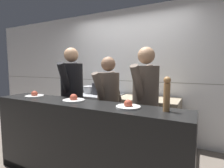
# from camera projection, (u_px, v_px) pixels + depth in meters

# --- Properties ---
(wall_back_tiled) EXTENTS (8.00, 0.06, 2.60)m
(wall_back_tiled) POSITION_uv_depth(u_px,v_px,m) (128.00, 74.00, 3.61)
(wall_back_tiled) COLOR white
(wall_back_tiled) RESTS_ON ground_plane
(oven_range) EXTENTS (0.86, 0.71, 0.89)m
(oven_range) POSITION_uv_depth(u_px,v_px,m) (99.00, 116.00, 3.56)
(oven_range) COLOR #38383D
(oven_range) RESTS_ON ground_plane
(prep_counter) EXTENTS (1.04, 0.65, 0.90)m
(prep_counter) POSITION_uv_depth(u_px,v_px,m) (148.00, 123.00, 3.09)
(prep_counter) COLOR gray
(prep_counter) RESTS_ON ground_plane
(pass_counter) EXTENTS (2.53, 0.45, 1.01)m
(pass_counter) POSITION_uv_depth(u_px,v_px,m) (81.00, 144.00, 2.13)
(pass_counter) COLOR black
(pass_counter) RESTS_ON ground_plane
(stock_pot) EXTENTS (0.27, 0.27, 0.15)m
(stock_pot) POSITION_uv_depth(u_px,v_px,m) (89.00, 89.00, 3.65)
(stock_pot) COLOR #B7BABF
(stock_pot) RESTS_ON oven_range
(sauce_pot) EXTENTS (0.24, 0.24, 0.23)m
(sauce_pot) POSITION_uv_depth(u_px,v_px,m) (98.00, 88.00, 3.49)
(sauce_pot) COLOR #2D2D33
(sauce_pot) RESTS_ON oven_range
(braising_pot) EXTENTS (0.24, 0.24, 0.19)m
(braising_pot) POSITION_uv_depth(u_px,v_px,m) (110.00, 90.00, 3.36)
(braising_pot) COLOR #B7BABF
(braising_pot) RESTS_ON oven_range
(chefs_knife) EXTENTS (0.32, 0.15, 0.02)m
(chefs_knife) POSITION_uv_depth(u_px,v_px,m) (145.00, 99.00, 2.90)
(chefs_knife) COLOR #B7BABF
(chefs_knife) RESTS_ON prep_counter
(plated_dish_main) EXTENTS (0.25, 0.25, 0.09)m
(plated_dish_main) POSITION_uv_depth(u_px,v_px,m) (35.00, 95.00, 2.49)
(plated_dish_main) COLOR white
(plated_dish_main) RESTS_ON pass_counter
(plated_dish_appetiser) EXTENTS (0.27, 0.27, 0.09)m
(plated_dish_appetiser) POSITION_uv_depth(u_px,v_px,m) (74.00, 99.00, 2.17)
(plated_dish_appetiser) COLOR white
(plated_dish_appetiser) RESTS_ON pass_counter
(plated_dish_dessert) EXTENTS (0.26, 0.26, 0.09)m
(plated_dish_dessert) POSITION_uv_depth(u_px,v_px,m) (128.00, 106.00, 1.82)
(plated_dish_dessert) COLOR white
(plated_dish_dessert) RESTS_ON pass_counter
(pepper_mill) EXTENTS (0.07, 0.07, 0.33)m
(pepper_mill) POSITION_uv_depth(u_px,v_px,m) (167.00, 93.00, 1.65)
(pepper_mill) COLOR #AD7A47
(pepper_mill) RESTS_ON pass_counter
(chef_head_cook) EXTENTS (0.42, 0.76, 1.75)m
(chef_head_cook) POSITION_uv_depth(u_px,v_px,m) (72.00, 95.00, 2.86)
(chef_head_cook) COLOR black
(chef_head_cook) RESTS_ON ground_plane
(chef_sous) EXTENTS (0.36, 0.69, 1.58)m
(chef_sous) POSITION_uv_depth(u_px,v_px,m) (108.00, 105.00, 2.58)
(chef_sous) COLOR black
(chef_sous) RESTS_ON ground_plane
(chef_line) EXTENTS (0.39, 0.75, 1.70)m
(chef_line) POSITION_uv_depth(u_px,v_px,m) (145.00, 104.00, 2.34)
(chef_line) COLOR black
(chef_line) RESTS_ON ground_plane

